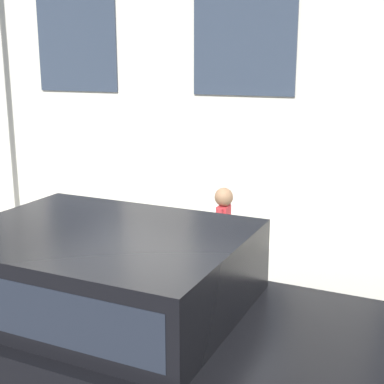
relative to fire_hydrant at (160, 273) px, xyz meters
The scene contains 5 objects.
ground_plane 0.76m from the fire_hydrant, behind, with size 80.00×80.00×0.00m, color #47474C.
sidewalk 1.07m from the fire_hydrant, ahead, with size 2.84×60.00×0.17m.
fire_hydrant is the anchor object (origin of this frame).
person 0.84m from the fire_hydrant, 41.23° to the right, with size 0.31×0.21×1.28m.
parked_car_black_near 1.68m from the fire_hydrant, 166.16° to the right, with size 1.83×4.33×1.58m.
Camera 1 is at (-4.24, -2.52, 2.78)m, focal length 50.00 mm.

